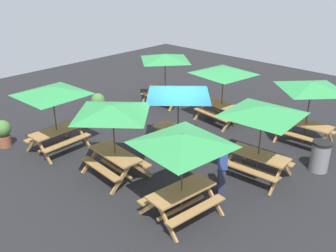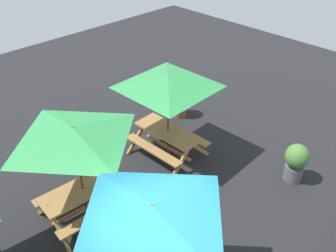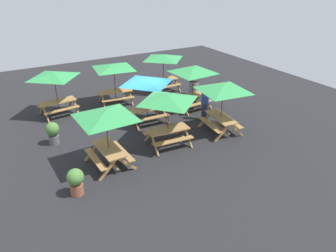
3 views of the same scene
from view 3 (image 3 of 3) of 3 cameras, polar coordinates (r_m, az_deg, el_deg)
ground_plane at (r=16.47m, az=-4.78°, el=0.92°), size 25.65×25.65×0.00m
picnic_table_0 at (r=14.76m, az=9.56°, el=5.97°), size 2.81×2.81×2.34m
picnic_table_1 at (r=12.09m, az=-10.78°, el=1.28°), size 2.83×2.83×2.34m
picnic_table_2 at (r=13.37m, az=0.00°, el=4.20°), size 2.14×2.14×2.34m
picnic_table_3 at (r=17.26m, az=4.36°, el=9.19°), size 2.82×2.82×2.34m
picnic_table_4 at (r=18.13m, az=-9.42°, el=9.74°), size 2.80×2.80×2.34m
picnic_table_5 at (r=15.57m, az=-3.72°, el=7.33°), size 2.10×2.10×2.34m
picnic_table_6 at (r=19.88m, az=-0.83°, el=11.51°), size 2.09×2.09×2.34m
picnic_table_7 at (r=17.36m, az=-19.24°, el=7.91°), size 2.20×2.20×2.34m
trash_bin_gray at (r=19.66m, az=4.50°, el=6.72°), size 0.59×0.59×0.98m
potted_plant_0 at (r=14.90m, az=-19.41°, el=-1.00°), size 0.57×0.57×1.01m
potted_plant_1 at (r=11.45m, az=-15.77°, el=-9.13°), size 0.57×0.57×0.98m
person_standing at (r=16.34m, az=6.45°, el=4.01°), size 0.41×0.41×1.67m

